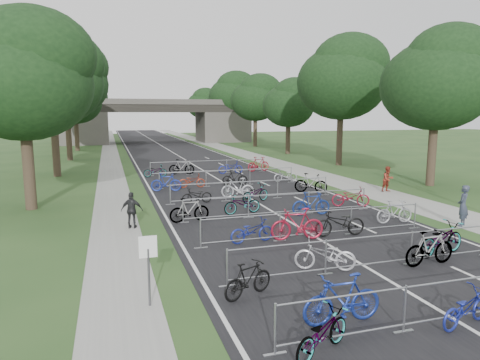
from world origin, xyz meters
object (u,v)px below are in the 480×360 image
object	(u,v)px
park_sign	(148,258)
bike_2	(466,308)
bike_0	(322,333)
pedestrian_b	(388,179)
pedestrian_c	(132,210)
overpass_bridge	(155,121)
bike_1	(342,300)
pedestrian_a	(463,206)

from	to	relation	value
park_sign	bike_2	bearing A→B (deg)	-25.08
bike_0	pedestrian_b	size ratio (longest dim) A/B	1.08
bike_0	pedestrian_c	bearing A→B (deg)	-12.42
pedestrian_c	overpass_bridge	bearing A→B (deg)	-81.30
bike_1	pedestrian_c	bearing A→B (deg)	-157.32
park_sign	pedestrian_b	xyz separation A→B (m)	(15.61, 11.85, -0.48)
bike_1	pedestrian_c	xyz separation A→B (m)	(-4.14, 9.99, 0.18)
pedestrian_b	pedestrian_c	xyz separation A→B (m)	(-15.61, -4.12, -0.02)
bike_2	pedestrian_c	xyz separation A→B (m)	(-6.79, 10.91, 0.34)
overpass_bridge	park_sign	distance (m)	62.41
bike_0	pedestrian_c	size ratio (longest dim) A/B	1.11
bike_0	pedestrian_b	xyz separation A→B (m)	(12.50, 15.10, 0.34)
park_sign	bike_0	distance (m)	4.57
bike_0	bike_1	bearing A→B (deg)	-74.44
bike_1	pedestrian_b	world-z (taller)	pedestrian_b
park_sign	pedestrian_a	distance (m)	14.15
bike_1	bike_2	bearing A→B (deg)	70.96
bike_0	pedestrian_b	bearing A→B (deg)	-67.85
overpass_bridge	park_sign	bearing A→B (deg)	-96.26
park_sign	bike_1	size ratio (longest dim) A/B	0.92
bike_2	pedestrian_b	bearing A→B (deg)	-44.01
overpass_bridge	pedestrian_a	world-z (taller)	overpass_bridge
bike_0	pedestrian_a	size ratio (longest dim) A/B	0.96
bike_1	pedestrian_b	xyz separation A→B (m)	(11.47, 14.11, 0.19)
bike_1	pedestrian_c	world-z (taller)	pedestrian_c
bike_2	pedestrian_b	distance (m)	17.43
bike_2	bike_1	bearing A→B (deg)	57.22
pedestrian_a	overpass_bridge	bearing A→B (deg)	-117.74
bike_1	overpass_bridge	bearing A→B (deg)	177.78
overpass_bridge	pedestrian_b	world-z (taller)	overpass_bridge
overpass_bridge	pedestrian_c	distance (m)	54.76
overpass_bridge	bike_1	world-z (taller)	overpass_bridge
park_sign	overpass_bridge	bearing A→B (deg)	83.74
bike_2	pedestrian_c	bearing A→B (deg)	18.30
bike_0	pedestrian_a	bearing A→B (deg)	-83.92
overpass_bridge	pedestrian_c	bearing A→B (deg)	-97.14
bike_2	pedestrian_b	world-z (taller)	pedestrian_b
pedestrian_b	pedestrian_c	world-z (taller)	pedestrian_b
bike_1	pedestrian_b	distance (m)	18.18
overpass_bridge	pedestrian_b	distance (m)	50.99
bike_0	pedestrian_b	world-z (taller)	pedestrian_b
bike_1	bike_2	size ratio (longest dim) A/B	1.19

